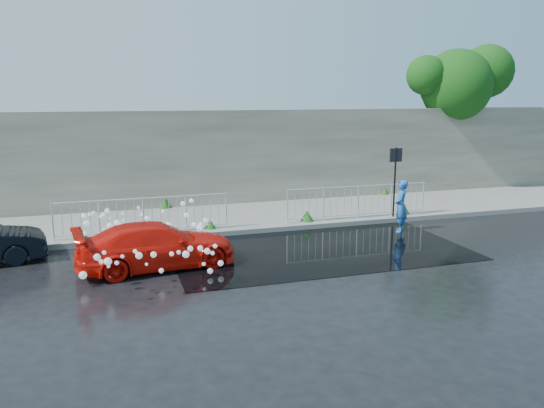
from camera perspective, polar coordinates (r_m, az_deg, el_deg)
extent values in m
plane|color=black|center=(13.94, 4.24, -5.92)|extent=(90.00, 90.00, 0.00)
cube|color=slate|center=(18.49, -1.47, -1.23)|extent=(30.00, 4.00, 0.15)
cube|color=slate|center=(16.63, 0.43, -2.68)|extent=(30.00, 0.25, 0.16)
cube|color=#5D584E|center=(20.28, -3.22, 5.13)|extent=(30.00, 0.60, 3.50)
cube|color=black|center=(15.01, 4.61, -4.62)|extent=(8.00, 5.00, 0.01)
cylinder|color=black|center=(18.19, 13.04, 2.02)|extent=(0.06, 0.06, 2.50)
cube|color=black|center=(18.05, 13.19, 5.15)|extent=(0.45, 0.04, 0.45)
cylinder|color=#332114|center=(25.46, 18.71, 7.23)|extent=(0.36, 0.36, 5.00)
sphere|color=#104611|center=(24.46, 19.19, 11.97)|extent=(3.06, 3.06, 3.06)
sphere|color=#104611|center=(25.40, 22.08, 13.10)|extent=(2.30, 2.30, 2.30)
sphere|color=#104611|center=(23.62, 16.25, 13.16)|extent=(1.65, 1.65, 1.65)
cylinder|color=silver|center=(16.14, -22.52, -1.77)|extent=(0.05, 0.05, 1.10)
cylinder|color=silver|center=(16.44, -4.93, -0.68)|extent=(0.05, 0.05, 1.10)
cylinder|color=silver|center=(15.99, -13.73, 0.58)|extent=(5.00, 0.04, 0.04)
cylinder|color=silver|center=(16.20, -13.57, -2.72)|extent=(5.00, 0.04, 0.04)
cylinder|color=silver|center=(16.97, 1.68, -0.25)|extent=(0.05, 0.05, 1.10)
cylinder|color=silver|center=(19.17, 15.94, 0.69)|extent=(0.05, 0.05, 1.10)
cylinder|color=silver|center=(17.84, 9.30, 1.89)|extent=(5.00, 0.04, 0.04)
cylinder|color=silver|center=(18.02, 9.20, -1.09)|extent=(5.00, 0.04, 0.04)
cone|color=#134712|center=(16.23, -19.94, -2.90)|extent=(0.40, 0.40, 0.33)
cone|color=#134712|center=(16.48, -6.64, -2.17)|extent=(0.36, 0.36, 0.27)
cone|color=#134712|center=(17.33, 3.80, -1.28)|extent=(0.44, 0.44, 0.35)
cone|color=#134712|center=(18.91, 14.02, -0.49)|extent=(0.38, 0.38, 0.37)
cone|color=#134712|center=(19.72, -11.43, 0.13)|extent=(0.42, 0.42, 0.37)
cone|color=#134712|center=(22.48, 12.01, 1.40)|extent=(0.34, 0.34, 0.29)
sphere|color=white|center=(15.09, -11.08, -2.20)|extent=(0.16, 0.16, 0.16)
sphere|color=white|center=(16.09, -18.99, -1.04)|extent=(0.13, 0.13, 0.13)
sphere|color=white|center=(14.60, -8.94, -4.16)|extent=(0.06, 0.06, 0.06)
sphere|color=white|center=(15.01, -17.07, -2.28)|extent=(0.17, 0.17, 0.17)
sphere|color=white|center=(14.48, -9.79, -3.95)|extent=(0.13, 0.13, 0.13)
sphere|color=white|center=(14.94, -14.97, -2.74)|extent=(0.09, 0.09, 0.09)
sphere|color=white|center=(15.70, -15.75, -1.00)|extent=(0.08, 0.08, 0.08)
sphere|color=white|center=(15.42, -19.32, -1.99)|extent=(0.17, 0.17, 0.17)
sphere|color=white|center=(14.58, -10.79, -3.81)|extent=(0.09, 0.09, 0.09)
sphere|color=white|center=(15.73, -18.65, -0.85)|extent=(0.09, 0.09, 0.09)
sphere|color=white|center=(14.75, -10.20, -3.30)|extent=(0.12, 0.12, 0.12)
sphere|color=white|center=(14.88, -7.63, -2.63)|extent=(0.11, 0.11, 0.11)
sphere|color=white|center=(14.57, -11.32, -3.98)|extent=(0.08, 0.08, 0.08)
sphere|color=white|center=(15.66, -17.31, -0.70)|extent=(0.14, 0.14, 0.14)
sphere|color=white|center=(15.46, -13.86, -1.10)|extent=(0.09, 0.09, 0.09)
sphere|color=white|center=(14.48, -9.24, -4.38)|extent=(0.14, 0.14, 0.14)
sphere|color=white|center=(16.49, -8.68, 0.36)|extent=(0.14, 0.14, 0.14)
sphere|color=white|center=(15.67, -17.71, -1.11)|extent=(0.11, 0.11, 0.11)
sphere|color=white|center=(14.64, -13.18, -3.63)|extent=(0.08, 0.08, 0.08)
sphere|color=white|center=(15.08, -7.86, -2.56)|extent=(0.16, 0.16, 0.16)
sphere|color=white|center=(15.43, -7.18, -1.76)|extent=(0.15, 0.15, 0.15)
sphere|color=white|center=(16.37, -9.57, 0.04)|extent=(0.15, 0.15, 0.15)
sphere|color=white|center=(15.19, -16.35, -1.95)|extent=(0.16, 0.16, 0.16)
sphere|color=white|center=(14.90, -16.98, -3.23)|extent=(0.11, 0.11, 0.11)
sphere|color=white|center=(14.69, -7.91, -3.77)|extent=(0.15, 0.15, 0.15)
sphere|color=white|center=(15.58, -19.60, -1.21)|extent=(0.14, 0.14, 0.14)
sphere|color=white|center=(15.15, -15.70, -1.74)|extent=(0.07, 0.07, 0.07)
sphere|color=white|center=(14.94, -15.18, -2.90)|extent=(0.14, 0.14, 0.14)
sphere|color=white|center=(14.58, -11.02, -4.64)|extent=(0.18, 0.18, 0.18)
sphere|color=white|center=(15.56, -17.09, -1.49)|extent=(0.06, 0.06, 0.06)
sphere|color=white|center=(14.34, -12.62, -4.85)|extent=(0.15, 0.15, 0.15)
sphere|color=white|center=(14.41, -17.45, -4.73)|extent=(0.11, 0.11, 0.11)
sphere|color=white|center=(15.33, -13.31, -1.83)|extent=(0.07, 0.07, 0.07)
sphere|color=white|center=(15.74, -17.98, -1.31)|extent=(0.10, 0.10, 0.10)
sphere|color=white|center=(15.62, -11.64, -0.78)|extent=(0.10, 0.10, 0.10)
sphere|color=white|center=(14.53, -11.61, -4.33)|extent=(0.15, 0.15, 0.15)
sphere|color=white|center=(15.17, -8.29, -2.14)|extent=(0.07, 0.07, 0.07)
sphere|color=white|center=(14.78, -9.30, -3.36)|extent=(0.14, 0.14, 0.14)
sphere|color=white|center=(14.38, -8.53, -4.55)|extent=(0.16, 0.16, 0.16)
sphere|color=white|center=(15.27, -8.43, -2.25)|extent=(0.14, 0.14, 0.14)
sphere|color=white|center=(15.17, -7.66, -2.25)|extent=(0.15, 0.15, 0.15)
sphere|color=white|center=(16.13, -14.18, -0.40)|extent=(0.10, 0.10, 0.10)
sphere|color=white|center=(15.17, -16.03, -2.20)|extent=(0.12, 0.12, 0.12)
sphere|color=white|center=(15.12, -17.64, -2.65)|extent=(0.08, 0.08, 0.08)
sphere|color=white|center=(15.29, -13.30, -1.52)|extent=(0.15, 0.15, 0.15)
sphere|color=white|center=(14.91, -19.51, -3.03)|extent=(0.13, 0.13, 0.13)
sphere|color=white|center=(14.95, -6.10, -3.34)|extent=(0.09, 0.09, 0.09)
sphere|color=white|center=(15.52, -9.19, -1.21)|extent=(0.15, 0.15, 0.15)
sphere|color=white|center=(12.93, -5.55, -6.35)|extent=(0.14, 0.14, 0.14)
sphere|color=white|center=(11.70, -16.36, -6.11)|extent=(0.09, 0.09, 0.09)
sphere|color=white|center=(11.45, -6.14, -4.53)|extent=(0.10, 0.10, 0.10)
sphere|color=white|center=(11.35, -9.25, -5.36)|extent=(0.15, 0.15, 0.15)
sphere|color=white|center=(12.37, -11.83, -7.03)|extent=(0.12, 0.12, 0.12)
sphere|color=white|center=(11.40, -17.61, -5.00)|extent=(0.09, 0.09, 0.09)
sphere|color=white|center=(11.46, -12.63, -5.33)|extent=(0.13, 0.13, 0.13)
sphere|color=white|center=(12.05, -6.98, -5.06)|extent=(0.14, 0.14, 0.14)
sphere|color=white|center=(12.22, -6.41, -5.27)|extent=(0.10, 0.10, 0.10)
sphere|color=white|center=(11.24, -14.12, -5.40)|extent=(0.15, 0.15, 0.15)
sphere|color=white|center=(11.53, -8.78, -4.76)|extent=(0.13, 0.13, 0.13)
sphere|color=white|center=(12.30, -17.24, -5.92)|extent=(0.18, 0.18, 0.18)
sphere|color=white|center=(12.57, -7.35, -6.42)|extent=(0.09, 0.09, 0.09)
sphere|color=white|center=(11.28, -14.51, -4.95)|extent=(0.09, 0.09, 0.09)
sphere|color=white|center=(12.65, -6.67, -7.17)|extent=(0.14, 0.14, 0.14)
sphere|color=white|center=(12.71, -17.12, -7.53)|extent=(0.08, 0.08, 0.08)
sphere|color=white|center=(11.86, -18.29, -5.45)|extent=(0.15, 0.15, 0.15)
sphere|color=white|center=(12.17, -10.00, -5.13)|extent=(0.10, 0.10, 0.10)
sphere|color=white|center=(11.85, -13.35, -6.33)|extent=(0.07, 0.07, 0.07)
sphere|color=white|center=(12.33, -17.17, -6.44)|extent=(0.08, 0.08, 0.08)
sphere|color=white|center=(11.15, -17.90, -5.91)|extent=(0.09, 0.09, 0.09)
sphere|color=white|center=(11.38, -15.80, -5.44)|extent=(0.08, 0.08, 0.08)
sphere|color=white|center=(11.78, -7.72, -4.74)|extent=(0.13, 0.13, 0.13)
sphere|color=white|center=(12.55, -19.67, -7.23)|extent=(0.18, 0.18, 0.18)
sphere|color=white|center=(11.28, -10.75, -5.29)|extent=(0.10, 0.10, 0.10)
imported|color=red|center=(13.40, -12.28, -4.37)|extent=(4.06, 2.06, 1.13)
imported|color=#235AB3|center=(16.91, 13.70, -0.23)|extent=(0.65, 0.71, 1.63)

